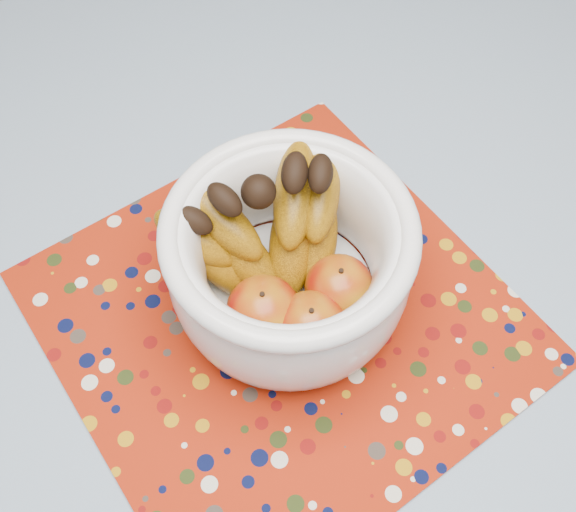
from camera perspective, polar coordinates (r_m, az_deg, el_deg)
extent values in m
plane|color=#2D2826|center=(1.46, 0.22, -19.71)|extent=(4.00, 4.00, 0.00)
cube|color=brown|center=(0.76, 0.40, -8.20)|extent=(1.20, 1.20, 0.04)
cylinder|color=brown|center=(1.48, 14.92, 9.72)|extent=(0.06, 0.06, 0.71)
cube|color=#6182A1|center=(0.73, 0.41, -7.42)|extent=(1.32, 1.32, 0.01)
cube|color=maroon|center=(0.74, -0.62, -5.14)|extent=(0.59, 0.59, 0.00)
cylinder|color=white|center=(0.74, 0.10, -3.59)|extent=(0.12, 0.12, 0.01)
cylinder|color=white|center=(0.73, 0.10, -3.13)|extent=(0.18, 0.18, 0.01)
torus|color=white|center=(0.63, 0.12, 2.13)|extent=(0.25, 0.25, 0.02)
ellipsoid|color=#790B05|center=(0.67, -2.10, -4.66)|extent=(0.08, 0.08, 0.07)
ellipsoid|color=#790B05|center=(0.69, 4.34, -2.64)|extent=(0.07, 0.07, 0.06)
ellipsoid|color=#790B05|center=(0.67, 1.92, -5.96)|extent=(0.07, 0.07, 0.07)
sphere|color=black|center=(0.64, -2.52, 5.46)|extent=(0.03, 0.03, 0.03)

